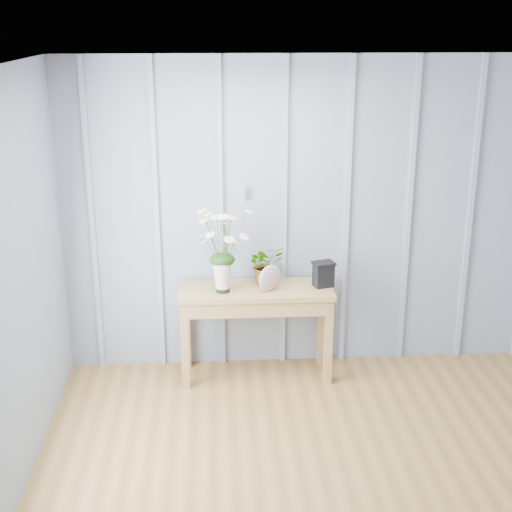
{
  "coord_description": "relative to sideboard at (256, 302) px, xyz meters",
  "views": [
    {
      "loc": [
        -0.81,
        -3.17,
        2.75
      ],
      "look_at": [
        -0.49,
        1.94,
        1.03
      ],
      "focal_mm": 50.0,
      "sensor_mm": 36.0,
      "label": 1
    }
  ],
  "objects": [
    {
      "name": "carved_box",
      "position": [
        0.53,
        0.01,
        0.22
      ],
      "size": [
        0.19,
        0.17,
        0.2
      ],
      "color": "black",
      "rests_on": "sideboard"
    },
    {
      "name": "sideboard",
      "position": [
        0.0,
        0.0,
        0.0
      ],
      "size": [
        1.2,
        0.45,
        0.75
      ],
      "color": "#9B7845",
      "rests_on": "ground"
    },
    {
      "name": "felt_disc_vessel",
      "position": [
        0.11,
        -0.07,
        0.22
      ],
      "size": [
        0.21,
        0.17,
        0.21
      ],
      "primitive_type": "ellipsoid",
      "rotation": [
        0.0,
        0.0,
        0.59
      ],
      "color": "#8B4E67",
      "rests_on": "sideboard"
    },
    {
      "name": "spider_plant",
      "position": [
        0.09,
        0.11,
        0.27
      ],
      "size": [
        0.35,
        0.32,
        0.31
      ],
      "primitive_type": "imported",
      "rotation": [
        0.0,
        0.0,
        0.35
      ],
      "color": "#12350F",
      "rests_on": "sideboard"
    },
    {
      "name": "daisy_vase",
      "position": [
        -0.26,
        -0.06,
        0.54
      ],
      "size": [
        0.48,
        0.36,
        0.67
      ],
      "color": "black",
      "rests_on": "sideboard"
    },
    {
      "name": "room_shell",
      "position": [
        0.49,
        -1.08,
        1.35
      ],
      "size": [
        4.0,
        4.5,
        2.5
      ],
      "color": "#8592A8",
      "rests_on": "ground"
    }
  ]
}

